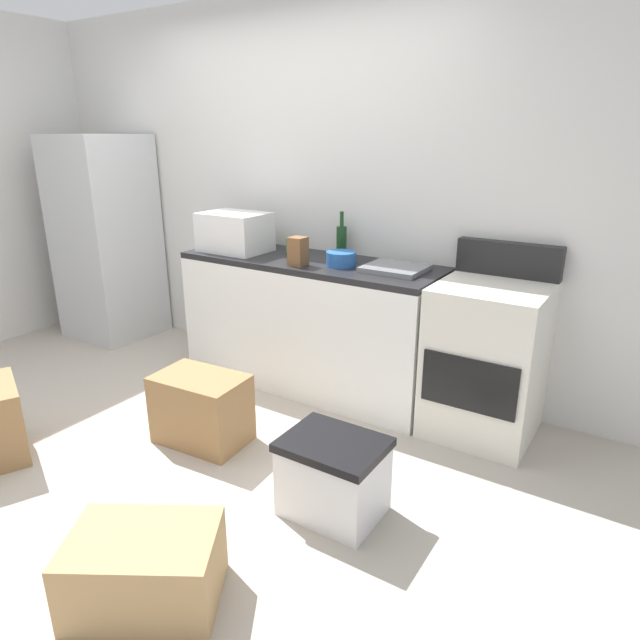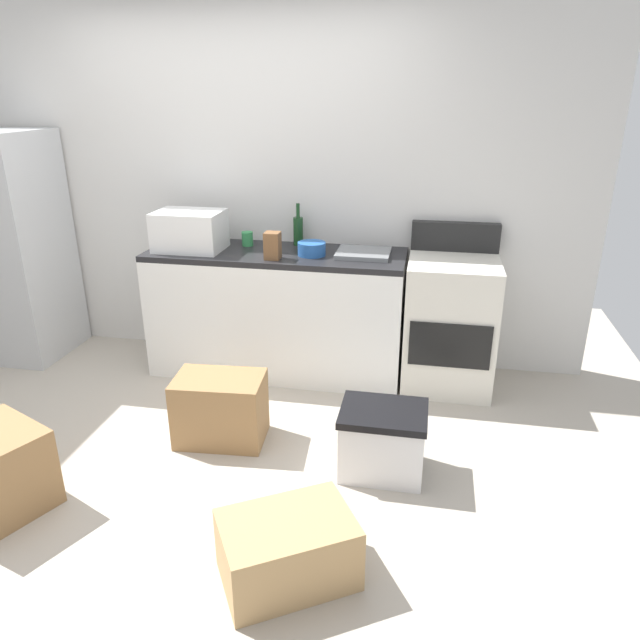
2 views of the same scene
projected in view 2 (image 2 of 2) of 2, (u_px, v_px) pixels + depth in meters
name	position (u px, v px, depth m)	size (l,w,h in m)	color
ground_plane	(176.00, 455.00, 3.36)	(6.00, 6.00, 0.00)	#B2A899
wall_back	(247.00, 185.00, 4.30)	(5.00, 0.10, 2.60)	silver
kitchen_counter	(278.00, 312.00, 4.24)	(1.80, 0.60, 0.90)	white
refrigerator	(10.00, 247.00, 4.41)	(0.68, 0.66, 1.69)	silver
stove_oven	(450.00, 322.00, 4.03)	(0.60, 0.61, 1.10)	silver
microwave	(190.00, 231.00, 4.08)	(0.46, 0.34, 0.27)	white
sink_basin	(363.00, 253.00, 3.98)	(0.36, 0.32, 0.03)	slate
wine_bottle	(298.00, 230.00, 4.22)	(0.07, 0.07, 0.30)	#193F1E
coffee_mug	(247.00, 239.00, 4.22)	(0.08, 0.08, 0.10)	#338C4C
knife_block	(273.00, 246.00, 3.87)	(0.10, 0.10, 0.18)	brown
mixing_bowl	(312.00, 249.00, 3.98)	(0.19, 0.19, 0.09)	#2659A5
cardboard_box_large	(288.00, 549.00, 2.47)	(0.55, 0.37, 0.30)	tan
cardboard_box_medium	(220.00, 409.00, 3.45)	(0.51, 0.33, 0.40)	olive
storage_bin	(383.00, 440.00, 3.16)	(0.46, 0.36, 0.38)	silver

